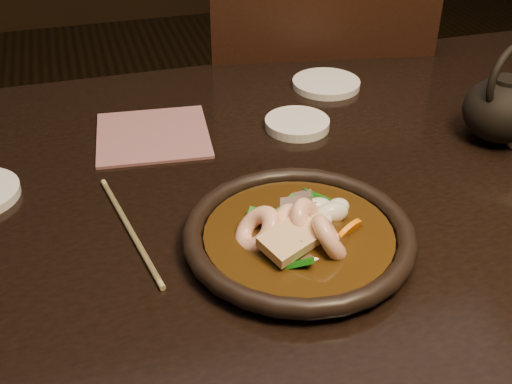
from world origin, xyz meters
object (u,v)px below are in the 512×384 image
object	(u,v)px
chair	(306,135)
plate	(299,236)
teapot	(502,106)
table	(392,222)

from	to	relation	value
chair	plate	bearing A→B (deg)	78.29
plate	teapot	distance (m)	0.39
chair	plate	distance (m)	0.74
chair	teapot	distance (m)	0.59
chair	teapot	bearing A→B (deg)	111.54
chair	teapot	xyz separation A→B (m)	(0.10, -0.50, 0.29)
chair	table	bearing A→B (deg)	91.82
table	teapot	size ratio (longest dim) A/B	10.88
plate	table	bearing A→B (deg)	29.74
table	plate	distance (m)	0.23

